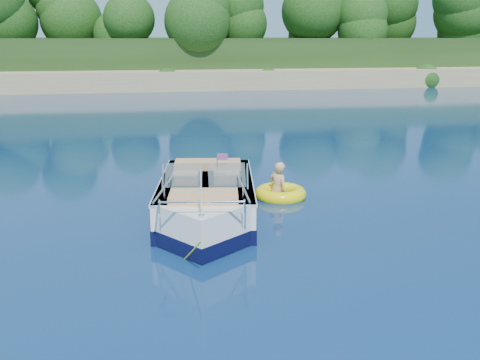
{
  "coord_description": "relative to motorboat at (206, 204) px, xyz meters",
  "views": [
    {
      "loc": [
        -0.85,
        -7.73,
        4.12
      ],
      "look_at": [
        1.25,
        4.27,
        0.85
      ],
      "focal_mm": 40.0,
      "sensor_mm": 36.0,
      "label": 1
    }
  ],
  "objects": [
    {
      "name": "ground",
      "position": [
        -0.41,
        -3.97,
        -0.39
      ],
      "size": [
        160.0,
        160.0,
        0.0
      ],
      "primitive_type": "plane",
      "color": "#091E45",
      "rests_on": "ground"
    },
    {
      "name": "shoreline",
      "position": [
        -0.41,
        59.8,
        0.59
      ],
      "size": [
        170.0,
        59.0,
        6.0
      ],
      "color": "#957956",
      "rests_on": "ground"
    },
    {
      "name": "treeline",
      "position": [
        -0.37,
        37.04,
        5.16
      ],
      "size": [
        150.0,
        7.12,
        8.19
      ],
      "color": "black",
      "rests_on": "ground"
    },
    {
      "name": "motorboat",
      "position": [
        0.0,
        0.0,
        0.0
      ],
      "size": [
        2.73,
        6.04,
        2.02
      ],
      "rotation": [
        0.0,
        0.0,
        -0.15
      ],
      "color": "white",
      "rests_on": "ground"
    },
    {
      "name": "tow_tube",
      "position": [
        2.14,
        1.51,
        -0.3
      ],
      "size": [
        1.82,
        1.82,
        0.36
      ],
      "rotation": [
        0.0,
        0.0,
        -0.43
      ],
      "color": "yellow",
      "rests_on": "ground"
    },
    {
      "name": "boy",
      "position": [
        2.04,
        1.49,
        -0.39
      ],
      "size": [
        0.78,
        0.9,
        1.63
      ],
      "primitive_type": "imported",
      "rotation": [
        0.0,
        -0.17,
        2.18
      ],
      "color": "tan",
      "rests_on": "ground"
    }
  ]
}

